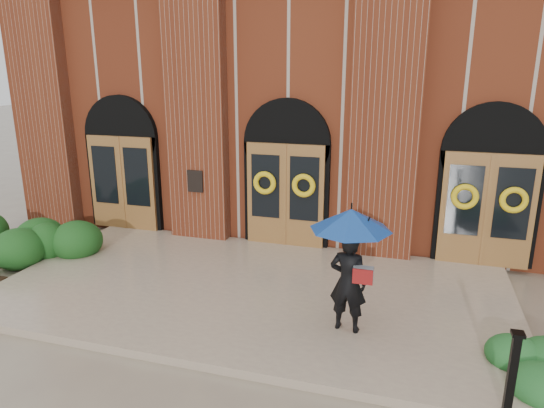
% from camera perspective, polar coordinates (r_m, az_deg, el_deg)
% --- Properties ---
extents(ground, '(90.00, 90.00, 0.00)m').
position_cam_1_polar(ground, '(9.74, -2.77, -10.89)').
color(ground, gray).
rests_on(ground, ground).
extents(landing, '(10.00, 5.30, 0.15)m').
position_cam_1_polar(landing, '(9.83, -2.48, -10.12)').
color(landing, tan).
rests_on(landing, ground).
extents(church_building, '(16.20, 12.53, 7.00)m').
position_cam_1_polar(church_building, '(17.26, 7.04, 12.76)').
color(church_building, '#5E2714').
rests_on(church_building, ground).
extents(man_with_umbrella, '(1.45, 1.45, 2.09)m').
position_cam_1_polar(man_with_umbrella, '(7.84, 9.16, -5.00)').
color(man_with_umbrella, black).
rests_on(man_with_umbrella, landing).
extents(metal_post, '(0.16, 0.16, 1.13)m').
position_cam_1_polar(metal_post, '(7.01, 26.43, -17.18)').
color(metal_post, black).
rests_on(metal_post, landing).
extents(hedge_wall_left, '(3.33, 1.33, 0.86)m').
position_cam_1_polar(hedge_wall_left, '(13.14, -27.95, -3.59)').
color(hedge_wall_left, '#184617').
rests_on(hedge_wall_left, ground).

